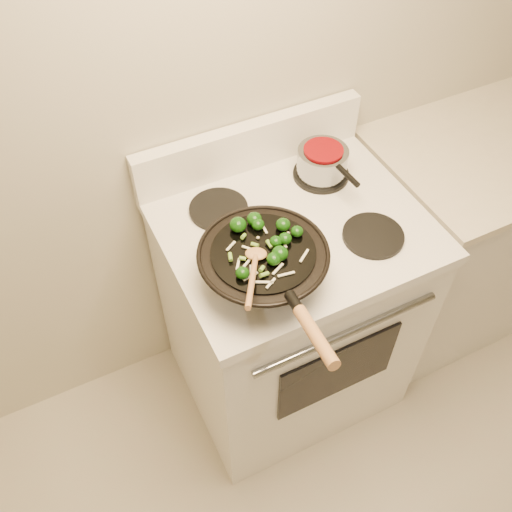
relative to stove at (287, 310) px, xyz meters
name	(u,v)px	position (x,y,z in m)	size (l,w,h in m)	color
stove	(287,310)	(0.00, 0.00, 0.00)	(0.78, 0.67, 1.08)	white
counter_unit	(456,236)	(0.79, 0.03, -0.01)	(0.75, 0.62, 0.91)	silver
wok	(264,264)	(-0.18, -0.16, 0.52)	(0.35, 0.58, 0.19)	black
stirfry	(266,238)	(-0.16, -0.13, 0.58)	(0.22, 0.24, 0.04)	#0E3908
wooden_spoon	(254,268)	(-0.24, -0.22, 0.60)	(0.16, 0.24, 0.10)	#AC7543
saucepan	(323,162)	(0.18, 0.15, 0.51)	(0.16, 0.26, 0.09)	gray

